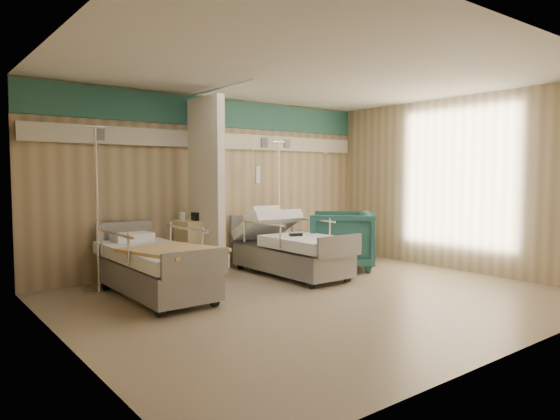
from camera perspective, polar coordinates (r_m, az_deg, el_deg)
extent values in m
cube|color=gray|center=(6.40, 4.40, -9.92)|extent=(6.00, 5.00, 0.00)
cube|color=tan|center=(8.24, -7.30, 3.00)|extent=(6.00, 0.04, 2.80)
cube|color=tan|center=(4.68, 25.52, 1.91)|extent=(6.00, 0.04, 2.80)
cube|color=tan|center=(4.75, -23.43, 2.00)|extent=(0.04, 5.00, 2.80)
cube|color=tan|center=(8.52, 19.61, 2.84)|extent=(0.04, 5.00, 2.80)
cube|color=silver|center=(6.34, 4.54, 15.46)|extent=(6.00, 5.00, 0.04)
cube|color=#2A6359|center=(8.28, -7.30, 10.98)|extent=(6.00, 0.04, 0.45)
cube|color=beige|center=(8.22, -7.16, 7.89)|extent=(5.88, 0.08, 0.25)
cylinder|color=silver|center=(7.31, -7.20, 13.58)|extent=(0.03, 1.80, 0.03)
cube|color=white|center=(7.51, -8.47, 3.74)|extent=(0.12, 0.90, 2.35)
cube|color=beige|center=(7.79, -9.61, -4.28)|extent=(0.50, 0.48, 0.85)
imported|color=#21534F|center=(8.33, 7.15, -3.37)|extent=(1.45, 1.45, 0.95)
cube|color=white|center=(8.24, 7.17, 0.10)|extent=(0.81, 0.81, 0.07)
cylinder|color=silver|center=(8.79, -0.20, -5.98)|extent=(0.38, 0.38, 0.03)
cylinder|color=silver|center=(8.67, -0.20, 0.83)|extent=(0.03, 0.03, 2.12)
cylinder|color=silver|center=(8.68, -0.20, 7.84)|extent=(0.25, 0.03, 0.03)
cylinder|color=silver|center=(7.12, -19.96, -8.59)|extent=(0.39, 0.39, 0.03)
cylinder|color=silver|center=(6.97, -20.17, 0.04)|extent=(0.03, 0.03, 2.17)
cylinder|color=silver|center=(6.99, -20.38, 8.96)|extent=(0.26, 0.03, 0.03)
cube|color=black|center=(7.44, 1.81, -2.85)|extent=(0.21, 0.15, 0.04)
cube|color=tan|center=(6.10, -12.13, -4.48)|extent=(1.14, 1.29, 0.04)
cube|color=black|center=(7.70, -9.14, -0.72)|extent=(0.23, 0.14, 0.12)
cylinder|color=white|center=(7.69, -11.10, -0.74)|extent=(0.11, 0.11, 0.13)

